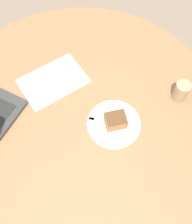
{
  "coord_description": "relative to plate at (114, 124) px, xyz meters",
  "views": [
    {
      "loc": [
        -0.19,
        -0.57,
        1.85
      ],
      "look_at": [
        0.05,
        -0.07,
        0.81
      ],
      "focal_mm": 42.0,
      "sensor_mm": 36.0,
      "label": 1
    }
  ],
  "objects": [
    {
      "name": "ground_plane",
      "position": [
        -0.11,
        0.15,
        -0.78
      ],
      "size": [
        12.0,
        12.0,
        0.0
      ],
      "primitive_type": "plane",
      "color": "#6B5B4C"
    },
    {
      "name": "dining_table",
      "position": [
        -0.11,
        0.15,
        -0.1
      ],
      "size": [
        1.37,
        1.37,
        0.77
      ],
      "color": "brown",
      "rests_on": "ground_plane"
    },
    {
      "name": "paper_document",
      "position": [
        -0.16,
        0.34,
        -0.0
      ],
      "size": [
        0.34,
        0.26,
        0.0
      ],
      "rotation": [
        0.0,
        0.0,
        0.14
      ],
      "color": "white",
      "rests_on": "dining_table"
    },
    {
      "name": "plate",
      "position": [
        0.0,
        0.0,
        0.0
      ],
      "size": [
        0.24,
        0.24,
        0.01
      ],
      "color": "white",
      "rests_on": "dining_table"
    },
    {
      "name": "cake_slice",
      "position": [
        0.01,
        -0.0,
        0.03
      ],
      "size": [
        0.11,
        0.09,
        0.06
      ],
      "rotation": [
        0.0,
        0.0,
        6.06
      ],
      "color": "brown",
      "rests_on": "plate"
    },
    {
      "name": "fork",
      "position": [
        -0.04,
        0.03,
        0.01
      ],
      "size": [
        0.15,
        0.11,
        0.0
      ],
      "rotation": [
        0.0,
        0.0,
        8.81
      ],
      "color": "silver",
      "rests_on": "plate"
    },
    {
      "name": "coffee_glass",
      "position": [
        0.35,
        -0.0,
        0.04
      ],
      "size": [
        0.07,
        0.07,
        0.1
      ],
      "color": "#997556",
      "rests_on": "dining_table"
    }
  ]
}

